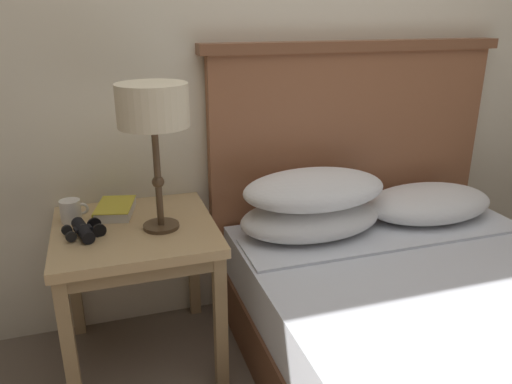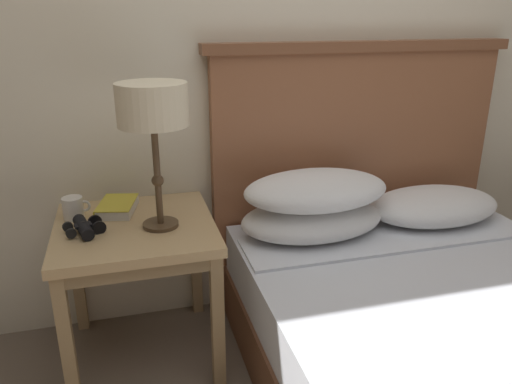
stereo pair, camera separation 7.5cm
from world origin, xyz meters
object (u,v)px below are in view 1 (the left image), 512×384
at_px(book_on_nightstand, 115,209).
at_px(binoculars_pair, 83,230).
at_px(bed, 467,347).
at_px(table_lamp, 153,111).
at_px(coffee_mug, 71,211).
at_px(nightstand, 136,245).

bearing_deg(book_on_nightstand, binoculars_pair, -122.54).
distance_m(bed, table_lamp, 1.31).
height_order(bed, table_lamp, bed).
bearing_deg(coffee_mug, bed, -31.64).
bearing_deg(binoculars_pair, book_on_nightstand, 57.46).
bearing_deg(binoculars_pair, coffee_mug, 105.89).
height_order(bed, binoculars_pair, bed).
height_order(table_lamp, binoculars_pair, table_lamp).
relative_size(table_lamp, book_on_nightstand, 2.31).
bearing_deg(bed, nightstand, 147.51).
xyz_separation_m(nightstand, table_lamp, (0.09, -0.05, 0.51)).
xyz_separation_m(binoculars_pair, coffee_mug, (-0.04, 0.15, 0.02)).
relative_size(bed, binoculars_pair, 12.59).
distance_m(book_on_nightstand, coffee_mug, 0.16).
height_order(binoculars_pair, coffee_mug, coffee_mug).
height_order(nightstand, bed, bed).
distance_m(nightstand, bed, 1.21).
xyz_separation_m(book_on_nightstand, binoculars_pair, (-0.11, -0.18, 0.00)).
xyz_separation_m(nightstand, bed, (1.00, -0.64, -0.23)).
bearing_deg(book_on_nightstand, table_lamp, -51.10).
distance_m(nightstand, table_lamp, 0.52).
xyz_separation_m(table_lamp, coffee_mug, (-0.31, 0.16, -0.39)).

